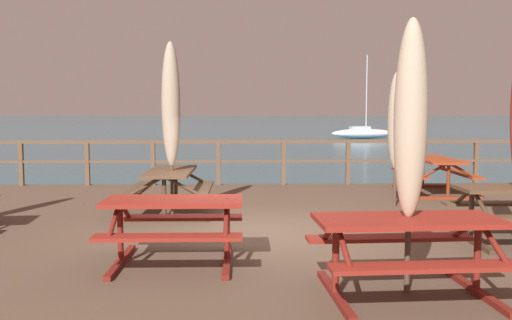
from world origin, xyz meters
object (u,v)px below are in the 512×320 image
object	(u,v)px
picnic_table_mid_left	(435,167)
patio_umbrella_tall_front	(411,120)
sailboat_distant	(363,133)
picnic_table_mid_right	(170,182)
picnic_table_front_left	(174,218)
patio_umbrella_tall_back_right	(396,121)
picnic_table_mid_centre	(408,239)
patio_umbrella_short_front	(171,105)

from	to	relation	value
picnic_table_mid_left	patio_umbrella_tall_front	bearing A→B (deg)	-111.21
sailboat_distant	picnic_table_mid_right	bearing A→B (deg)	-106.58
picnic_table_front_left	patio_umbrella_tall_back_right	size ratio (longest dim) A/B	0.64
picnic_table_front_left	picnic_table_mid_right	distance (m)	3.26
picnic_table_mid_centre	patio_umbrella_tall_front	bearing A→B (deg)	71.86
picnic_table_mid_centre	sailboat_distant	world-z (taller)	sailboat_distant
picnic_table_front_left	patio_umbrella_short_front	bearing A→B (deg)	97.33
picnic_table_front_left	patio_umbrella_short_front	size ratio (longest dim) A/B	0.54
patio_umbrella_tall_back_right	picnic_table_mid_centre	bearing A→B (deg)	-104.15
picnic_table_front_left	patio_umbrella_tall_front	bearing A→B (deg)	-25.39
picnic_table_mid_right	patio_umbrella_tall_front	world-z (taller)	patio_umbrella_tall_front
patio_umbrella_short_front	patio_umbrella_tall_back_right	bearing A→B (deg)	9.23
picnic_table_mid_centre	patio_umbrella_short_front	distance (m)	5.37
picnic_table_mid_left	picnic_table_front_left	xyz separation A→B (m)	(-5.01, -5.54, -0.02)
patio_umbrella_tall_front	patio_umbrella_short_front	world-z (taller)	patio_umbrella_short_front
patio_umbrella_tall_back_right	sailboat_distant	distance (m)	42.57
patio_umbrella_tall_front	sailboat_distant	bearing A→B (deg)	78.22
picnic_table_front_left	patio_umbrella_short_front	world-z (taller)	patio_umbrella_short_front
patio_umbrella_short_front	sailboat_distant	world-z (taller)	sailboat_distant
patio_umbrella_tall_back_right	patio_umbrella_tall_front	size ratio (longest dim) A/B	0.94
picnic_table_mid_centre	picnic_table_front_left	bearing A→B (deg)	153.32
sailboat_distant	picnic_table_mid_centre	bearing A→B (deg)	-101.79
picnic_table_mid_right	patio_umbrella_short_front	size ratio (longest dim) A/B	0.63
picnic_table_mid_left	patio_umbrella_tall_back_right	distance (m)	2.40
picnic_table_front_left	patio_umbrella_short_front	xyz separation A→B (m)	(-0.41, 3.17, 1.34)
picnic_table_mid_centre	picnic_table_mid_right	xyz separation A→B (m)	(-2.84, 4.43, 0.00)
patio_umbrella_short_front	picnic_table_mid_centre	bearing A→B (deg)	-57.38
picnic_table_front_left	sailboat_distant	distance (m)	47.11
patio_umbrella_tall_back_right	sailboat_distant	xyz separation A→B (m)	(8.48, 41.67, -1.85)
patio_umbrella_tall_front	sailboat_distant	xyz separation A→B (m)	(9.73, 46.65, -1.95)
picnic_table_mid_right	patio_umbrella_tall_back_right	size ratio (longest dim) A/B	0.74
picnic_table_mid_right	patio_umbrella_short_front	bearing A→B (deg)	-57.08
picnic_table_mid_centre	picnic_table_mid_right	distance (m)	5.26
patio_umbrella_tall_back_right	patio_umbrella_short_front	world-z (taller)	patio_umbrella_short_front
picnic_table_mid_right	patio_umbrella_tall_back_right	bearing A→B (deg)	8.44
picnic_table_mid_left	picnic_table_front_left	bearing A→B (deg)	-132.12
patio_umbrella_tall_front	patio_umbrella_short_front	distance (m)	5.16
picnic_table_front_left	patio_umbrella_tall_front	xyz separation A→B (m)	(2.41, -1.15, 1.15)
picnic_table_mid_centre	picnic_table_mid_right	bearing A→B (deg)	122.63
picnic_table_front_left	patio_umbrella_short_front	distance (m)	3.47
patio_umbrella_short_front	picnic_table_front_left	bearing A→B (deg)	-82.67
patio_umbrella_short_front	picnic_table_mid_left	bearing A→B (deg)	23.58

